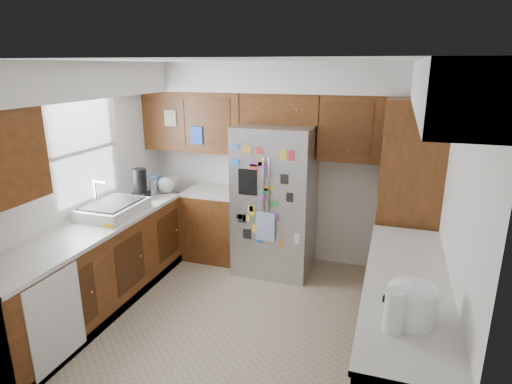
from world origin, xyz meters
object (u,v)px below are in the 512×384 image
fridge (275,200)px  pantry (408,199)px  paper_towel (394,311)px  rice_cooker (412,299)px

fridge → pantry: bearing=-2.1°
paper_towel → pantry: bearing=87.5°
rice_cooker → paper_towel: size_ratio=1.20×
pantry → fridge: (-1.50, 0.05, -0.17)m
paper_towel → rice_cooker: bearing=56.5°
rice_cooker → paper_towel: (-0.10, -0.15, -0.01)m
pantry → rice_cooker: (-0.00, -2.15, -0.01)m
pantry → paper_towel: 2.31m
pantry → paper_towel: bearing=-92.5°
pantry → fridge: size_ratio=1.19×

